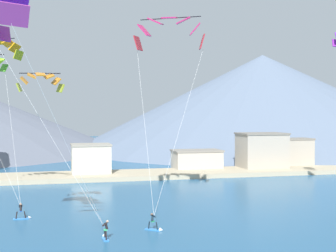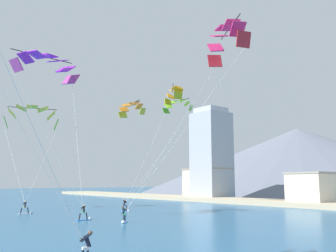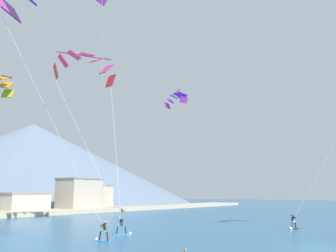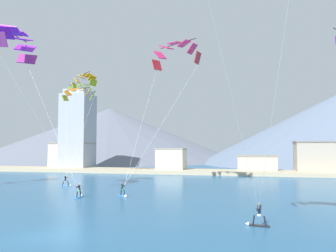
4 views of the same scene
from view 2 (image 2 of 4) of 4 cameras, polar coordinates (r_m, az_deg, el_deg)
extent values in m
cube|color=#337FDB|center=(37.16, -6.67, -14.36)|extent=(1.38, 1.27, 0.07)
cylinder|color=#14232D|center=(37.51, -6.56, -13.74)|extent=(0.24, 0.23, 0.67)
cylinder|color=#14232D|center=(36.73, -6.76, -13.85)|extent=(0.24, 0.23, 0.67)
cube|color=#33B266|center=(37.09, -6.65, -13.22)|extent=(0.35, 0.35, 0.12)
cylinder|color=#14232D|center=(37.08, -6.75, -12.75)|extent=(0.38, 0.40, 0.57)
cylinder|color=#14232D|center=(37.16, -6.57, -12.49)|extent=(0.37, 0.42, 0.37)
cylinder|color=#14232D|center=(36.94, -6.62, -12.51)|extent=(0.37, 0.42, 0.37)
cylinder|color=black|center=(37.03, -6.31, -12.55)|extent=(0.41, 0.36, 0.03)
sphere|color=brown|center=(37.07, -6.92, -12.19)|extent=(0.21, 0.21, 0.21)
cone|color=white|center=(36.30, -6.89, -14.39)|extent=(0.46, 0.47, 0.36)
cube|color=#337FDB|center=(50.92, -6.61, -12.76)|extent=(1.47, 0.54, 0.07)
cylinder|color=black|center=(51.21, -6.87, -12.30)|extent=(0.24, 0.13, 0.70)
cylinder|color=black|center=(50.58, -6.33, -12.36)|extent=(0.24, 0.13, 0.70)
cube|color=blue|center=(50.87, -6.60, -11.90)|extent=(0.24, 0.31, 0.12)
cylinder|color=black|center=(50.80, -6.67, -11.54)|extent=(0.24, 0.40, 0.60)
cylinder|color=black|center=(50.94, -6.65, -11.34)|extent=(0.12, 0.51, 0.39)
cylinder|color=black|center=(50.76, -6.49, -11.36)|extent=(0.12, 0.51, 0.39)
cylinder|color=black|center=(50.96, -6.41, -11.38)|extent=(0.52, 0.07, 0.03)
sphere|color=#9E7051|center=(50.71, -6.78, -11.13)|extent=(0.21, 0.21, 0.21)
cone|color=white|center=(50.22, -6.01, -12.75)|extent=(0.33, 0.38, 0.36)
cube|color=#337FDB|center=(39.99, -12.82, -13.79)|extent=(0.47, 1.45, 0.07)
cylinder|color=black|center=(39.78, -13.32, -13.26)|extent=(0.12, 0.23, 0.69)
cylinder|color=black|center=(40.14, -12.28, -13.25)|extent=(0.12, 0.23, 0.69)
cube|color=#33B266|center=(39.93, -12.78, -12.71)|extent=(0.29, 0.23, 0.12)
cylinder|color=black|center=(39.85, -12.72, -12.27)|extent=(0.34, 0.21, 0.58)
cylinder|color=black|center=(39.88, -12.93, -12.02)|extent=(0.50, 0.09, 0.38)
cylinder|color=black|center=(39.98, -12.64, -12.02)|extent=(0.50, 0.09, 0.38)
cylinder|color=black|center=(40.09, -12.90, -12.04)|extent=(0.04, 0.52, 0.03)
sphere|color=tan|center=(39.74, -12.64, -11.75)|extent=(0.21, 0.21, 0.21)
cone|color=white|center=(40.39, -11.68, -13.68)|extent=(0.37, 0.31, 0.36)
cube|color=white|center=(49.67, -21.04, -12.37)|extent=(0.62, 1.48, 0.07)
cylinder|color=black|center=(49.57, -21.48, -11.91)|extent=(0.14, 0.25, 0.71)
cylinder|color=black|center=(49.72, -20.56, -11.95)|extent=(0.14, 0.25, 0.71)
cube|color=yellow|center=(49.62, -20.99, -11.48)|extent=(0.32, 0.26, 0.12)
cylinder|color=black|center=(49.49, -20.95, -11.12)|extent=(0.47, 0.26, 0.60)
cylinder|color=black|center=(49.55, -21.09, -10.91)|extent=(0.51, 0.14, 0.39)
cylinder|color=black|center=(49.60, -20.83, -10.93)|extent=(0.51, 0.14, 0.39)
cylinder|color=black|center=(49.75, -21.00, -10.94)|extent=(0.10, 0.52, 0.03)
sphere|color=tan|center=(49.29, -20.89, -10.73)|extent=(0.22, 0.22, 0.22)
cone|color=white|center=(49.83, -20.03, -12.33)|extent=(0.40, 0.34, 0.36)
cube|color=white|center=(18.71, -12.47, -17.74)|extent=(0.26, 0.32, 0.12)
cylinder|color=black|center=(18.68, -12.18, -16.77)|extent=(0.26, 0.41, 0.59)
cylinder|color=black|center=(18.52, -12.36, -16.32)|extent=(0.15, 0.51, 0.38)
cylinder|color=black|center=(18.74, -12.58, -16.22)|extent=(0.15, 0.51, 0.38)
cylinder|color=black|center=(18.58, -13.03, -16.36)|extent=(0.52, 0.11, 0.03)
sphere|color=brown|center=(18.67, -11.76, -15.65)|extent=(0.21, 0.21, 0.21)
cube|color=#A61E28|center=(46.16, 7.15, 9.82)|extent=(1.36, 1.66, 1.71)
cube|color=#C8215F|center=(45.88, 7.25, 11.78)|extent=(1.87, 1.90, 1.51)
cube|color=#C8215F|center=(45.08, 7.73, 13.47)|extent=(2.15, 2.08, 1.04)
cube|color=#C8215F|center=(43.88, 8.54, 14.59)|extent=(2.16, 2.16, 0.37)
cube|color=#C8215F|center=(42.48, 9.55, 14.92)|extent=(1.96, 2.12, 1.04)
cube|color=#C8215F|center=(41.13, 10.59, 14.32)|extent=(1.52, 2.01, 1.51)
cube|color=#A61E28|center=(40.08, 11.44, 12.82)|extent=(0.91, 1.81, 1.71)
cylinder|color=black|center=(44.23, 9.43, 14.59)|extent=(6.18, 3.68, 0.10)
cylinder|color=silver|center=(40.56, 1.24, -0.69)|extent=(0.63, 11.94, 16.33)
cylinder|color=silver|center=(37.06, 3.03, 0.07)|extent=(7.60, 9.20, 16.33)
cube|color=#409222|center=(65.30, -0.30, 2.33)|extent=(0.71, 1.52, 1.13)
cube|color=#96E91F|center=(64.98, 0.06, 3.08)|extent=(1.05, 1.59, 1.04)
cube|color=#96E91F|center=(64.56, 0.64, 3.62)|extent=(1.31, 1.64, 0.81)
cube|color=#96E91F|center=(64.08, 1.38, 3.88)|extent=(1.45, 1.64, 0.46)
cube|color=#96E91F|center=(63.61, 2.17, 3.81)|extent=(1.52, 1.58, 0.81)
cube|color=#96E91F|center=(63.23, 2.91, 3.42)|extent=(1.46, 1.48, 1.04)
cube|color=#409222|center=(62.97, 3.48, 2.75)|extent=(1.27, 1.36, 1.13)
cylinder|color=black|center=(64.62, 1.64, 3.92)|extent=(4.92, 0.63, 0.10)
cylinder|color=silver|center=(57.72, -2.99, -3.91)|extent=(7.61, 12.60, 14.43)
cylinder|color=silver|center=(56.31, -0.79, -3.81)|extent=(2.75, 14.43, 14.43)
cube|color=#A53589|center=(46.06, -22.14, 8.59)|extent=(2.41, 1.17, 1.55)
cube|color=#991CD6|center=(46.73, -20.88, 9.69)|extent=(2.48, 1.59, 1.31)
cube|color=#991CD6|center=(47.51, -19.40, 10.21)|extent=(2.52, 1.89, 0.93)
cube|color=#991CD6|center=(48.32, -17.88, 10.13)|extent=(2.53, 2.04, 0.44)
cube|color=#991CD6|center=(49.06, -16.48, 9.48)|extent=(2.49, 2.09, 0.93)
cube|color=#991CD6|center=(49.67, -15.34, 8.35)|extent=(2.42, 1.97, 1.31)
cube|color=#A53589|center=(50.07, -14.58, 6.88)|extent=(2.31, 1.69, 1.55)
cylinder|color=black|center=(49.15, -18.53, 10.02)|extent=(0.84, 7.83, 0.10)
cylinder|color=silver|center=(42.15, -18.12, -1.43)|extent=(6.58, 5.94, 15.02)
cylinder|color=silver|center=(44.57, -13.72, -1.97)|extent=(8.55, 2.15, 15.02)
cube|color=#5FBF25|center=(61.54, -23.49, 0.54)|extent=(2.34, 1.31, 1.62)
cube|color=gold|center=(61.73, -22.66, 1.75)|extent=(2.52, 1.85, 1.33)
cube|color=gold|center=(61.83, -21.41, 2.53)|extent=(2.63, 2.19, 0.82)
cube|color=gold|center=(61.85, -19.96, 2.75)|extent=(2.66, 2.30, 0.17)
cube|color=gold|center=(61.77, -18.53, 2.39)|extent=(2.62, 2.23, 0.82)
cube|color=gold|center=(61.60, -17.37, 1.50)|extent=(2.50, 1.92, 1.33)
cube|color=#5FBF25|center=(61.38, -16.66, 0.21)|extent=(2.31, 1.41, 1.62)
cylinder|color=black|center=(62.83, -19.95, 2.56)|extent=(2.35, 6.99, 0.10)
cylinder|color=silver|center=(55.33, -22.51, -4.98)|extent=(11.68, 0.07, 10.76)
cylinder|color=silver|center=(55.23, -18.50, -5.19)|extent=(9.13, 7.34, 10.76)
cube|color=#A2A616|center=(58.80, 1.55, 4.66)|extent=(1.22, 1.23, 1.23)
cube|color=orange|center=(59.62, 1.61, 5.35)|extent=(1.48, 1.38, 1.17)
cube|color=orange|center=(60.63, 1.49, 5.69)|extent=(1.57, 1.50, 0.91)
cube|color=orange|center=(61.67, 1.21, 5.64)|extent=(1.49, 1.57, 0.51)
cube|color=orange|center=(62.57, 0.82, 5.24)|extent=(1.30, 1.58, 0.91)
cube|color=orange|center=(63.19, 0.39, 4.55)|extent=(0.96, 1.52, 1.17)
cube|color=#A2A616|center=(63.43, -0.02, 3.68)|extent=(0.54, 1.41, 1.23)
cylinder|color=black|center=(61.54, 0.72, 5.84)|extent=(4.04, 3.15, 0.10)
cube|color=#99A628|center=(51.30, -6.91, 1.69)|extent=(0.56, 1.20, 0.97)
cube|color=orange|center=(50.95, -6.73, 2.53)|extent=(0.75, 1.23, 0.92)
cube|color=orange|center=(50.44, -6.33, 3.16)|extent=(0.88, 1.25, 0.74)
cube|color=orange|center=(49.84, -5.76, 3.48)|extent=(1.02, 1.25, 0.43)
cube|color=orange|center=(49.23, -5.09, 3.43)|extent=(1.11, 1.23, 0.74)
cube|color=orange|center=(48.72, -4.44, 3.01)|extent=(1.06, 1.19, 0.92)
cube|color=#99A628|center=(48.39, -3.92, 2.27)|extent=(0.87, 1.14, 0.97)
cylinder|color=black|center=(50.18, -5.33, 3.56)|extent=(3.93, 0.63, 0.10)
cube|color=tan|center=(62.60, 23.59, -11.02)|extent=(180.00, 10.00, 0.70)
cube|color=beige|center=(66.00, 20.86, -9.07)|extent=(6.17, 5.26, 5.15)
cube|color=gray|center=(66.00, 20.74, -6.71)|extent=(6.42, 5.47, 0.30)
cube|color=beige|center=(84.68, 6.03, -8.85)|extent=(9.84, 6.31, 6.56)
cube|color=gray|center=(84.72, 5.99, -6.53)|extent=(10.24, 6.56, 0.30)
cube|color=#999EA8|center=(83.68, 6.65, -4.54)|extent=(7.00, 7.00, 19.11)
cube|color=#A8ADB9|center=(84.98, 6.53, 2.30)|extent=(5.60, 5.60, 1.20)
cone|color=slate|center=(146.80, 19.25, -4.92)|extent=(116.17, 116.17, 23.64)
camera|label=1|loc=(45.49, -65.18, 4.58)|focal=50.00mm
camera|label=3|loc=(58.25, -43.28, -6.32)|focal=40.00mm
camera|label=4|loc=(24.08, -81.42, 3.01)|focal=35.00mm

